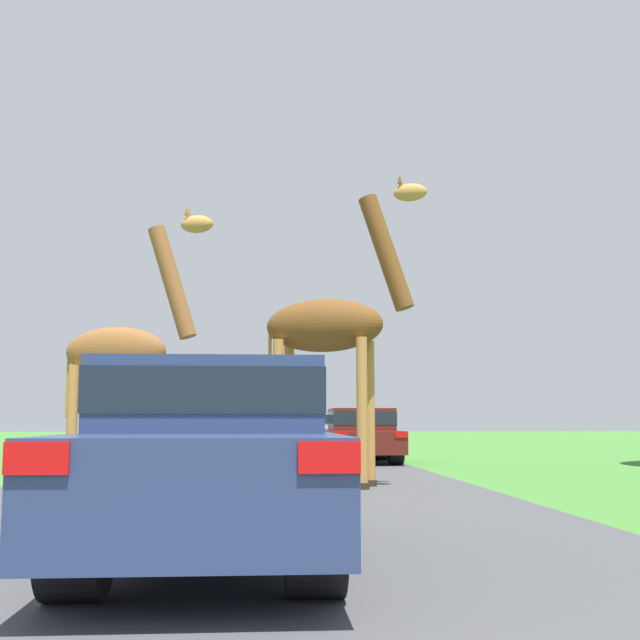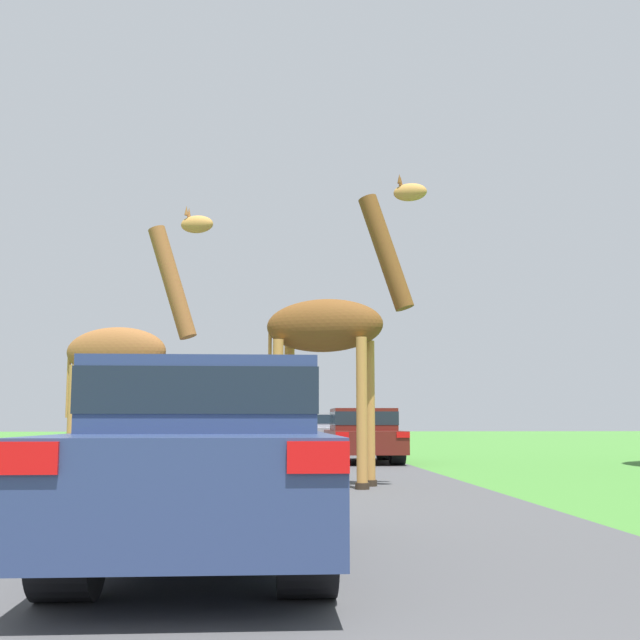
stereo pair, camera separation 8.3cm
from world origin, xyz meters
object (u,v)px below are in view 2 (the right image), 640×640
at_px(car_queue_left, 363,434).
at_px(car_queue_right, 311,431).
at_px(giraffe_companion, 125,354).
at_px(car_lead_maroon, 206,455).
at_px(car_far_ahead, 167,429).
at_px(giraffe_near_road, 332,330).

bearing_deg(car_queue_left, car_queue_right, 102.17).
relative_size(giraffe_companion, car_queue_left, 1.18).
bearing_deg(car_lead_maroon, car_far_ahead, 97.82).
height_order(car_queue_right, car_far_ahead, car_far_ahead).
relative_size(giraffe_near_road, giraffe_companion, 1.11).
xyz_separation_m(car_queue_right, car_queue_left, (1.10, -5.09, 0.01)).
bearing_deg(giraffe_companion, giraffe_near_road, 98.44).
bearing_deg(car_queue_right, giraffe_near_road, -91.46).
bearing_deg(car_queue_left, giraffe_companion, -123.15).
bearing_deg(car_far_ahead, giraffe_near_road, -73.20).
xyz_separation_m(giraffe_companion, car_far_ahead, (-1.10, 14.83, -1.41)).
bearing_deg(car_lead_maroon, car_queue_left, 78.51).
distance_m(giraffe_companion, car_far_ahead, 14.93).
relative_size(giraffe_companion, car_far_ahead, 1.18).
distance_m(giraffe_companion, car_lead_maroon, 7.52).
relative_size(giraffe_near_road, car_queue_right, 1.15).
relative_size(car_lead_maroon, car_queue_left, 1.13).
bearing_deg(giraffe_near_road, giraffe_companion, -76.01).
xyz_separation_m(car_queue_right, car_far_ahead, (-4.89, 2.26, 0.04)).
distance_m(giraffe_near_road, car_far_ahead, 15.89).
distance_m(giraffe_companion, car_queue_right, 13.21).
relative_size(car_queue_right, car_far_ahead, 1.13).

